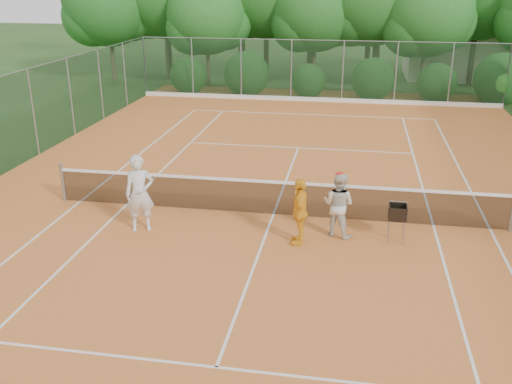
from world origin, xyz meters
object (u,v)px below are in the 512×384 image
player_yellow (300,211)px  player_center_grp (338,204)px  player_white (140,193)px  ball_hopper (398,213)px

player_yellow → player_center_grp: bearing=121.2°
player_white → ball_hopper: player_white is taller
player_center_grp → ball_hopper: 1.39m
player_center_grp → player_yellow: (-0.87, -0.58, -0.00)m
player_white → ball_hopper: (6.20, 0.41, -0.24)m
player_white → player_center_grp: (4.81, 0.49, -0.15)m
player_yellow → ball_hopper: player_yellow is taller
player_yellow → ball_hopper: (2.26, 0.51, -0.09)m
player_center_grp → player_yellow: player_center_grp is taller
ball_hopper → player_white: bearing=-155.2°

